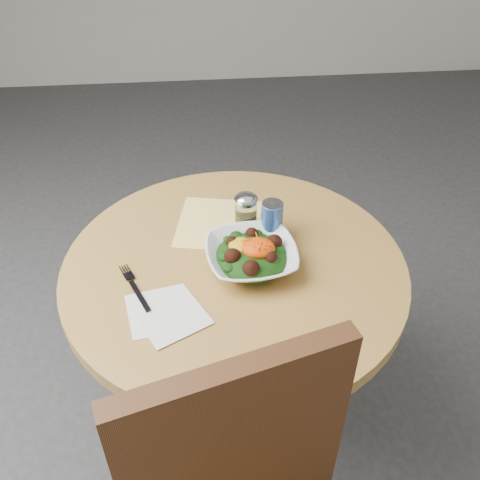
# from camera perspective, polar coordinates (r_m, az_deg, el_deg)

# --- Properties ---
(ground) EXTENTS (6.00, 6.00, 0.00)m
(ground) POSITION_cam_1_polar(r_m,az_deg,el_deg) (1.98, -0.46, -18.88)
(ground) COLOR #2E2E31
(ground) RESTS_ON ground
(table) EXTENTS (0.90, 0.90, 0.75)m
(table) POSITION_cam_1_polar(r_m,az_deg,el_deg) (1.54, -0.57, -7.98)
(table) COLOR black
(table) RESTS_ON ground
(cloth_napkin) EXTENTS (0.30, 0.28, 0.00)m
(cloth_napkin) POSITION_cam_1_polar(r_m,az_deg,el_deg) (1.52, -1.72, 1.74)
(cloth_napkin) COLOR yellow
(cloth_napkin) RESTS_ON table
(paper_napkins) EXTENTS (0.22, 0.21, 0.00)m
(paper_napkins) POSITION_cam_1_polar(r_m,az_deg,el_deg) (1.28, -7.94, -7.76)
(paper_napkins) COLOR silver
(paper_napkins) RESTS_ON table
(salad_bowl) EXTENTS (0.25, 0.25, 0.09)m
(salad_bowl) POSITION_cam_1_polar(r_m,az_deg,el_deg) (1.37, 1.23, -1.67)
(salad_bowl) COLOR white
(salad_bowl) RESTS_ON table
(fork) EXTENTS (0.09, 0.17, 0.00)m
(fork) POSITION_cam_1_polar(r_m,az_deg,el_deg) (1.35, -11.23, -4.82)
(fork) COLOR black
(fork) RESTS_ON table
(spice_shaker) EXTENTS (0.06, 0.06, 0.12)m
(spice_shaker) POSITION_cam_1_polar(r_m,az_deg,el_deg) (1.47, 0.63, 2.94)
(spice_shaker) COLOR silver
(spice_shaker) RESTS_ON table
(beverage_can) EXTENTS (0.06, 0.06, 0.11)m
(beverage_can) POSITION_cam_1_polar(r_m,az_deg,el_deg) (1.45, 3.42, 2.14)
(beverage_can) COLOR navy
(beverage_can) RESTS_ON table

